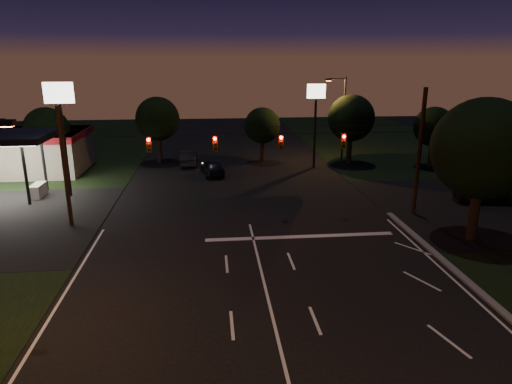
{
  "coord_description": "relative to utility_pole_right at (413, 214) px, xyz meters",
  "views": [
    {
      "loc": [
        -2.47,
        -14.98,
        10.95
      ],
      "look_at": [
        0.19,
        11.64,
        3.0
      ],
      "focal_mm": 32.0,
      "sensor_mm": 36.0,
      "label": 1
    }
  ],
  "objects": [
    {
      "name": "tree_right_near",
      "position": [
        1.53,
        -4.83,
        5.68
      ],
      "size": [
        6.0,
        6.0,
        8.76
      ],
      "color": "black",
      "rests_on": "ground"
    },
    {
      "name": "car_cross",
      "position": [
        7.01,
        2.0,
        0.77
      ],
      "size": [
        5.54,
        2.9,
        1.53
      ],
      "primitive_type": "imported",
      "rotation": [
        0.0,
        0.0,
        1.42
      ],
      "color": "black",
      "rests_on": "ground"
    },
    {
      "name": "tree_far_c",
      "position": [
        -8.98,
        18.1,
        3.9
      ],
      "size": [
        3.8,
        3.8,
        5.86
      ],
      "color": "black",
      "rests_on": "ground"
    },
    {
      "name": "utility_pole_left",
      "position": [
        -24.0,
        0.0,
        0.0
      ],
      "size": [
        0.28,
        0.28,
        8.0
      ],
      "primitive_type": "cylinder",
      "color": "black",
      "rests_on": "ground"
    },
    {
      "name": "street_light_right_far",
      "position": [
        -0.76,
        17.0,
        5.24
      ],
      "size": [
        2.2,
        0.35,
        9.0
      ],
      "color": "black",
      "rests_on": "ground"
    },
    {
      "name": "stop_bar",
      "position": [
        -9.0,
        -3.5,
        0.01
      ],
      "size": [
        12.0,
        0.5,
        0.01
      ],
      "primitive_type": "cube",
      "color": "silver",
      "rests_on": "ground"
    },
    {
      "name": "pole_sign_left_near",
      "position": [
        -26.0,
        7.0,
        6.98
      ],
      "size": [
        2.2,
        0.3,
        9.1
      ],
      "color": "black",
      "rests_on": "ground"
    },
    {
      "name": "signal_span",
      "position": [
        -12.0,
        -0.04,
        5.5
      ],
      "size": [
        24.0,
        0.4,
        1.56
      ],
      "color": "black",
      "rests_on": "ground"
    },
    {
      "name": "ground",
      "position": [
        -12.0,
        -15.0,
        0.0
      ],
      "size": [
        140.0,
        140.0,
        0.0
      ],
      "primitive_type": "plane",
      "color": "black",
      "rests_on": "ground"
    },
    {
      "name": "tree_far_e",
      "position": [
        8.02,
        14.11,
        4.11
      ],
      "size": [
        4.0,
        4.0,
        6.18
      ],
      "color": "black",
      "rests_on": "ground"
    },
    {
      "name": "pole_sign_right",
      "position": [
        -4.0,
        15.0,
        6.24
      ],
      "size": [
        1.8,
        0.3,
        8.4
      ],
      "color": "black",
      "rests_on": "ground"
    },
    {
      "name": "utility_pole_right",
      "position": [
        0.0,
        0.0,
        0.0
      ],
      "size": [
        0.3,
        0.3,
        9.0
      ],
      "primitive_type": "cylinder",
      "color": "black",
      "rests_on": "ground"
    },
    {
      "name": "tree_far_b",
      "position": [
        -19.98,
        19.13,
        4.61
      ],
      "size": [
        4.6,
        4.6,
        6.98
      ],
      "color": "black",
      "rests_on": "ground"
    },
    {
      "name": "car_oncoming_b",
      "position": [
        -16.84,
        17.3,
        0.77
      ],
      "size": [
        1.68,
        4.69,
        1.54
      ],
      "primitive_type": "imported",
      "rotation": [
        0.0,
        0.0,
        3.15
      ],
      "color": "black",
      "rests_on": "ground"
    },
    {
      "name": "tree_far_d",
      "position": [
        0.02,
        16.13,
        4.83
      ],
      "size": [
        4.8,
        4.8,
        7.3
      ],
      "color": "black",
      "rests_on": "ground"
    },
    {
      "name": "cross_street_right",
      "position": [
        8.0,
        1.0,
        0.0
      ],
      "size": [
        20.0,
        16.0,
        0.02
      ],
      "primitive_type": "cube",
      "color": "black",
      "rests_on": "ground"
    },
    {
      "name": "car_oncoming_a",
      "position": [
        -14.4,
        12.87,
        0.76
      ],
      "size": [
        2.58,
        4.73,
        1.53
      ],
      "primitive_type": "imported",
      "rotation": [
        0.0,
        0.0,
        3.32
      ],
      "color": "black",
      "rests_on": "ground"
    },
    {
      "name": "gas_station",
      "position": [
        -33.86,
        15.39,
        2.38
      ],
      "size": [
        14.2,
        16.1,
        5.25
      ],
      "color": "gray",
      "rests_on": "ground"
    },
    {
      "name": "tree_far_a",
      "position": [
        -29.98,
        15.12,
        4.26
      ],
      "size": [
        4.2,
        4.2,
        6.42
      ],
      "color": "black",
      "rests_on": "ground"
    }
  ]
}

